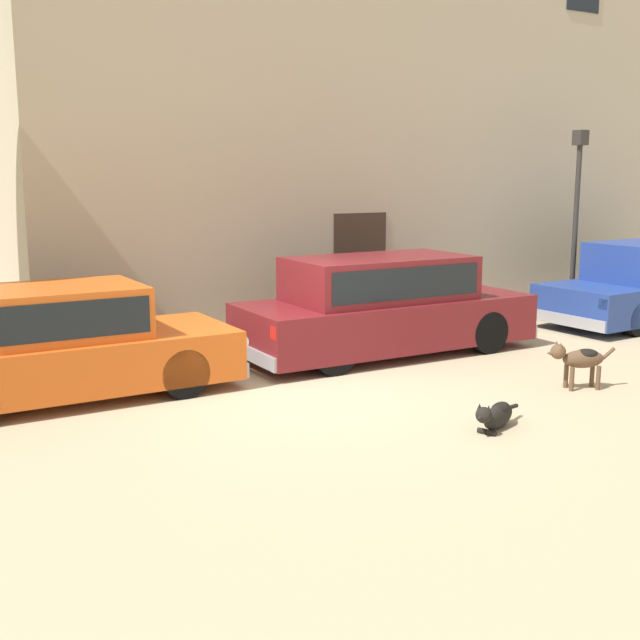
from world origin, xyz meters
The scene contains 7 objects.
ground_plane centered at (0.00, 0.00, 0.00)m, with size 80.00×80.00×0.00m, color tan.
parked_sedan_nearest centered at (-2.77, 1.33, 0.70)m, with size 4.31×1.77×1.42m.
parked_sedan_second centered at (2.06, 1.41, 0.80)m, with size 4.83×1.77×1.53m.
apartment_block centered at (5.28, 6.65, 4.86)m, with size 16.23×6.63×9.72m.
stray_dog_spotted centered at (1.06, -2.31, 0.16)m, with size 0.96×0.47×0.36m.
stray_dog_tan centered at (3.13, -1.57, 0.41)m, with size 0.91×0.44×0.65m.
street_lamp centered at (7.01, 2.18, 2.32)m, with size 0.22×0.22×3.60m.
Camera 1 is at (-4.75, -8.60, 2.78)m, focal length 44.15 mm.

